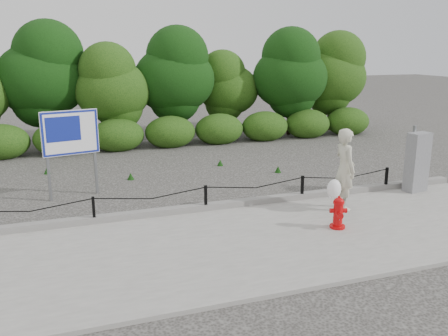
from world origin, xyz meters
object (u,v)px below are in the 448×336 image
fire_hydrant (338,213)px  utility_cabinet (417,162)px  advertising_sign (70,137)px  pedestrian (344,170)px

fire_hydrant → utility_cabinet: 3.76m
fire_hydrant → advertising_sign: (-5.08, 4.26, 1.17)m
pedestrian → advertising_sign: bearing=65.8°
pedestrian → utility_cabinet: (2.60, 0.59, -0.15)m
utility_cabinet → advertising_sign: 8.88m
fire_hydrant → utility_cabinet: bearing=44.0°
fire_hydrant → utility_cabinet: utility_cabinet is taller
fire_hydrant → utility_cabinet: size_ratio=0.41×
pedestrian → utility_cabinet: 2.67m
fire_hydrant → pedestrian: bearing=71.6°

